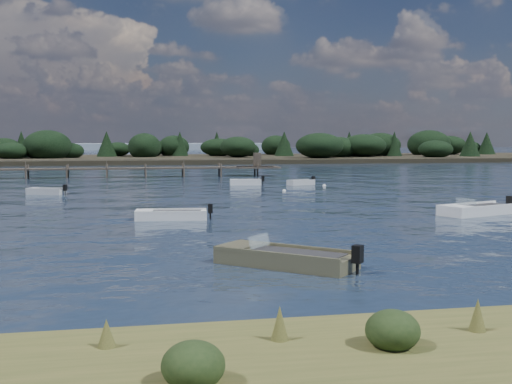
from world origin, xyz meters
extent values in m
plane|color=#152032|center=(0.00, 60.00, 0.00)|extent=(400.00, 400.00, 0.00)
cube|color=#B3B8BB|center=(-17.17, 26.67, 0.09)|extent=(3.05, 2.08, 0.62)
cube|color=#B3B8BB|center=(-18.17, 27.06, 0.45)|extent=(1.00, 1.21, 0.12)
cube|color=#262629|center=(-16.95, 26.59, 0.38)|extent=(2.12, 1.54, 0.11)
cube|color=#B3B8BB|center=(-17.35, 26.19, 0.45)|extent=(2.68, 1.10, 0.12)
cube|color=#B3B8BB|center=(-16.98, 27.16, 0.45)|extent=(2.68, 1.10, 0.12)
cube|color=black|center=(-15.67, 26.10, 0.56)|extent=(0.34, 0.37, 0.49)
cylinder|color=black|center=(-15.67, 26.10, 0.13)|extent=(0.11, 0.11, 0.49)
cube|color=#B3B8BB|center=(5.11, 32.61, 0.09)|extent=(2.80, 1.94, 0.61)
cube|color=#B3B8BB|center=(4.19, 32.24, 0.44)|extent=(0.93, 1.10, 0.12)
cube|color=#262629|center=(5.30, 32.68, 0.37)|extent=(1.95, 1.43, 0.10)
cube|color=#B3B8BB|center=(5.28, 32.17, 0.44)|extent=(2.45, 1.07, 0.12)
cube|color=#B3B8BB|center=(4.94, 33.04, 0.44)|extent=(2.45, 1.07, 0.12)
cube|color=black|center=(6.49, 33.16, 0.55)|extent=(0.34, 0.36, 0.48)
cylinder|color=black|center=(6.49, 33.16, 0.13)|extent=(0.11, 0.11, 0.48)
cube|color=white|center=(-8.53, 9.14, 0.09)|extent=(3.95, 1.83, 0.64)
cube|color=white|center=(-9.98, 9.29, 0.46)|extent=(1.04, 1.40, 0.13)
cube|color=#262629|center=(-8.22, 9.11, 0.39)|extent=(2.70, 1.42, 0.11)
cube|color=white|center=(-8.59, 8.47, 0.46)|extent=(3.82, 0.49, 0.13)
cube|color=white|center=(-8.46, 9.81, 0.46)|extent=(3.82, 0.49, 0.13)
cube|color=black|center=(-6.42, 8.93, 0.57)|extent=(0.28, 0.33, 0.50)
cylinder|color=black|center=(-6.42, 8.93, 0.14)|extent=(0.10, 0.10, 0.50)
cube|color=white|center=(-0.02, 33.53, 0.10)|extent=(2.95, 1.39, 0.67)
cube|color=white|center=(-1.10, 33.63, 0.49)|extent=(0.77, 1.09, 0.13)
cube|color=#262629|center=(0.21, 33.51, 0.41)|extent=(2.02, 1.08, 0.11)
cube|color=white|center=(-0.06, 33.02, 0.49)|extent=(2.86, 0.36, 0.13)
cube|color=white|center=(0.02, 34.05, 0.49)|extent=(2.86, 0.36, 0.13)
cube|color=black|center=(1.61, 33.39, 0.60)|extent=(0.29, 0.35, 0.52)
cylinder|color=black|center=(1.61, 33.39, 0.14)|extent=(0.10, 0.10, 0.52)
cube|color=#666244|center=(-5.49, -4.42, 0.10)|extent=(4.76, 4.56, 0.73)
cube|color=#666244|center=(-6.84, -3.19, 0.53)|extent=(1.93, 1.96, 0.15)
cube|color=#262629|center=(-5.20, -4.68, 0.45)|extent=(3.38, 3.26, 0.13)
cube|color=#666244|center=(-6.04, -5.03, 0.53)|extent=(3.65, 3.33, 0.15)
cube|color=#666244|center=(-4.93, -3.81, 0.53)|extent=(3.65, 3.33, 0.15)
cube|color=black|center=(-3.53, -6.20, 0.66)|extent=(0.46, 0.46, 0.58)
cylinder|color=black|center=(-3.53, -6.20, 0.16)|extent=(0.15, 0.15, 0.58)
cube|color=silver|center=(-6.27, -3.71, 0.79)|extent=(0.98, 1.06, 0.44)
cube|color=white|center=(9.08, 8.01, 0.10)|extent=(5.34, 3.46, 0.73)
cube|color=white|center=(7.29, 7.37, 0.53)|extent=(1.70, 1.99, 0.15)
cube|color=#262629|center=(9.45, 8.15, 0.45)|extent=(3.71, 2.56, 0.13)
cube|color=white|center=(9.38, 7.19, 0.53)|extent=(4.75, 1.81, 0.15)
cube|color=white|center=(8.78, 8.83, 0.53)|extent=(4.75, 1.81, 0.15)
cube|color=black|center=(11.65, 8.94, 0.66)|extent=(0.39, 0.43, 0.57)
cylinder|color=black|center=(11.65, 8.94, 0.16)|extent=(0.13, 0.13, 0.57)
cube|color=silver|center=(8.04, 7.64, 0.78)|extent=(0.61, 1.33, 0.44)
sphere|color=white|center=(-3.12, -4.46, 0.00)|extent=(0.32, 0.32, 0.32)
sphere|color=white|center=(-7.97, 9.99, 0.00)|extent=(0.32, 0.32, 0.32)
sphere|color=white|center=(1.92, 26.12, 0.00)|extent=(0.32, 0.32, 0.32)
sphere|color=white|center=(6.92, 31.02, 0.00)|extent=(0.32, 0.32, 0.32)
cube|color=#483F34|center=(4.00, 48.00, 1.00)|extent=(5.00, 3.20, 0.18)
cube|color=#483F34|center=(4.00, 48.00, 1.90)|extent=(0.80, 0.80, 1.60)
cylinder|color=#483F34|center=(-21.73, 47.15, 0.40)|extent=(0.20, 0.20, 2.20)
cylinder|color=#483F34|center=(-21.73, 48.85, 0.40)|extent=(0.20, 0.20, 2.20)
cylinder|color=#483F34|center=(-17.47, 47.15, 0.40)|extent=(0.20, 0.20, 2.20)
cylinder|color=#483F34|center=(-17.47, 48.85, 0.40)|extent=(0.20, 0.20, 2.20)
cylinder|color=#483F34|center=(-13.20, 47.15, 0.40)|extent=(0.20, 0.20, 2.20)
cylinder|color=#483F34|center=(-13.20, 48.85, 0.40)|extent=(0.20, 0.20, 2.20)
cylinder|color=#483F34|center=(-8.93, 47.15, 0.40)|extent=(0.20, 0.20, 2.20)
cylinder|color=#483F34|center=(-8.93, 48.85, 0.40)|extent=(0.20, 0.20, 2.20)
cylinder|color=#483F34|center=(-4.67, 47.15, 0.40)|extent=(0.20, 0.20, 2.20)
cylinder|color=#483F34|center=(-4.67, 48.85, 0.40)|extent=(0.20, 0.20, 2.20)
cylinder|color=#483F34|center=(-0.40, 47.15, 0.40)|extent=(0.20, 0.20, 2.20)
cylinder|color=#483F34|center=(-0.40, 48.85, 0.40)|extent=(0.20, 0.20, 2.20)
cylinder|color=#483F34|center=(3.87, 47.15, 0.40)|extent=(0.20, 0.20, 2.20)
cylinder|color=#483F34|center=(3.87, 48.85, 0.40)|extent=(0.20, 0.20, 2.20)
cube|color=black|center=(25.00, 100.00, 0.00)|extent=(190.00, 40.00, 1.60)
ellipsoid|color=black|center=(25.00, 100.00, 2.80)|extent=(180.50, 36.00, 4.40)
camera|label=1|loc=(-10.72, -25.60, 4.39)|focal=45.00mm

